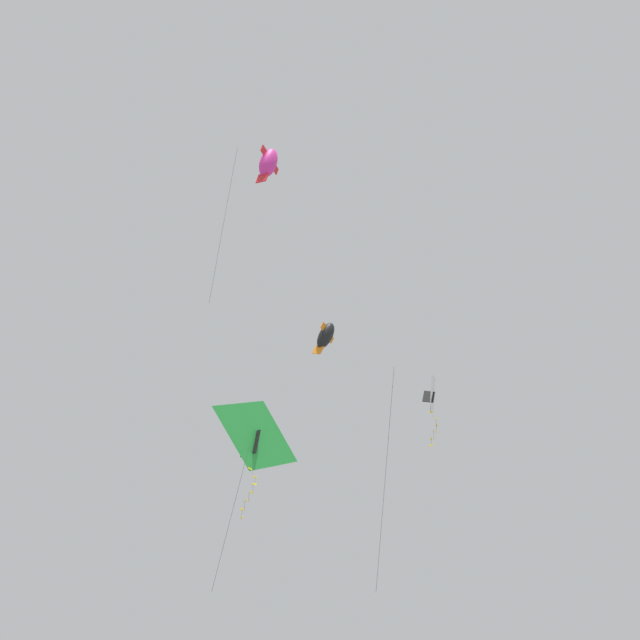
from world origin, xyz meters
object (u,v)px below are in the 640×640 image
(kite_delta_far_centre, at_px, (255,437))
(kite_delta_upper_right, at_px, (431,395))
(kite_fish_mid_left, at_px, (326,336))
(kite_fish_highest, at_px, (268,163))

(kite_delta_far_centre, xyz_separation_m, kite_delta_upper_right, (7.30, 2.72, 3.91))
(kite_delta_far_centre, xyz_separation_m, kite_fish_mid_left, (2.65, 3.85, 8.61))
(kite_delta_far_centre, distance_m, kite_fish_highest, 17.69)
(kite_fish_mid_left, distance_m, kite_fish_highest, 10.31)
(kite_fish_mid_left, height_order, kite_fish_highest, kite_fish_highest)
(kite_fish_highest, bearing_deg, kite_fish_mid_left, -13.14)
(kite_delta_upper_right, bearing_deg, kite_fish_mid_left, 82.30)
(kite_delta_upper_right, height_order, kite_fish_highest, kite_fish_highest)
(kite_delta_far_centre, relative_size, kite_fish_mid_left, 3.71)
(kite_delta_far_centre, bearing_deg, kite_fish_highest, 138.38)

